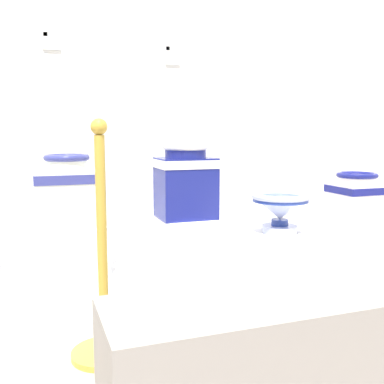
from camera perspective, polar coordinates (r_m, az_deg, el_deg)
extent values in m
cube|color=white|center=(3.14, -3.65, 20.89)|extent=(4.18, 0.06, 3.23)
cube|color=white|center=(2.73, -0.65, -10.16)|extent=(3.28, 0.84, 0.12)
cube|color=white|center=(2.61, -15.26, -6.94)|extent=(0.40, 0.32, 0.26)
cube|color=white|center=(2.56, -15.48, -0.79)|extent=(0.34, 0.27, 0.30)
cube|color=#353A86|center=(2.54, -15.57, 1.78)|extent=(0.35, 0.28, 0.05)
cylinder|color=white|center=(2.54, -15.63, 3.40)|extent=(0.22, 0.22, 0.07)
torus|color=#353A86|center=(2.53, -15.66, 4.25)|extent=(0.25, 0.25, 0.04)
cube|color=white|center=(2.77, -0.84, -5.91)|extent=(0.29, 0.39, 0.26)
cube|color=navy|center=(2.71, -0.85, 0.53)|extent=(0.33, 0.27, 0.36)
cube|color=white|center=(2.70, -0.86, 3.64)|extent=(0.34, 0.28, 0.05)
cylinder|color=navy|center=(2.69, -0.86, 5.07)|extent=(0.25, 0.25, 0.06)
torus|color=white|center=(2.69, -0.86, 5.75)|extent=(0.27, 0.27, 0.04)
cube|color=white|center=(3.03, 10.99, -6.18)|extent=(0.32, 0.33, 0.12)
cylinder|color=#ABB5DD|center=(3.02, 11.03, -4.62)|extent=(0.23, 0.23, 0.05)
cylinder|color=navy|center=(3.01, 11.06, -3.79)|extent=(0.11, 0.11, 0.04)
cone|color=#ABB5DD|center=(2.99, 11.10, -1.96)|extent=(0.37, 0.37, 0.15)
cylinder|color=navy|center=(2.98, 11.13, -0.88)|extent=(0.36, 0.36, 0.03)
torus|color=#ABB5DD|center=(2.98, 11.14, -0.50)|extent=(0.38, 0.38, 0.04)
cylinder|color=navy|center=(2.98, 11.14, -0.60)|extent=(0.26, 0.26, 0.01)
cube|color=white|center=(3.41, 19.85, -5.54)|extent=(0.39, 0.32, 0.06)
cube|color=white|center=(3.37, 20.01, -2.11)|extent=(0.31, 0.30, 0.36)
cube|color=navy|center=(3.35, 20.12, 0.33)|extent=(0.32, 0.31, 0.05)
cylinder|color=white|center=(3.34, 20.17, 1.48)|extent=(0.26, 0.26, 0.07)
torus|color=navy|center=(3.34, 20.20, 2.03)|extent=(0.28, 0.28, 0.04)
cube|color=white|center=(2.95, -17.45, 17.91)|extent=(0.10, 0.01, 0.11)
cube|color=slate|center=(2.95, -18.15, 18.52)|extent=(0.02, 0.01, 0.02)
cube|color=white|center=(3.07, -2.51, 17.03)|extent=(0.10, 0.01, 0.13)
cube|color=#386BAD|center=(3.07, -3.11, 17.76)|extent=(0.02, 0.01, 0.02)
cylinder|color=gold|center=(1.95, -11.01, -19.40)|extent=(0.27, 0.27, 0.02)
cylinder|color=gold|center=(1.79, -11.37, -6.72)|extent=(0.04, 0.04, 0.86)
sphere|color=gold|center=(1.74, -11.77, 8.12)|extent=(0.06, 0.06, 0.06)
cube|color=gray|center=(1.53, 12.48, -19.48)|extent=(1.18, 0.36, 0.40)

